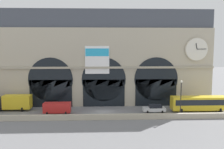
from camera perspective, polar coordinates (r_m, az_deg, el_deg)
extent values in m
plane|color=slate|center=(50.21, -1.80, -8.62)|extent=(200.00, 200.00, 0.00)
cube|color=#B2A891|center=(45.37, -1.72, -9.65)|extent=(90.00, 0.70, 0.98)
cube|color=#B2A891|center=(55.87, -1.92, 1.79)|extent=(47.85, 4.49, 16.98)
cube|color=#424751|center=(56.26, -1.97, 12.53)|extent=(47.85, 3.89, 4.02)
cube|color=black|center=(55.43, -13.77, -4.21)|extent=(9.03, 0.20, 5.92)
cylinder|color=black|center=(54.95, -13.85, -1.17)|extent=(9.51, 0.20, 9.51)
cube|color=black|center=(54.36, -1.87, -4.23)|extent=(9.03, 0.20, 5.92)
cylinder|color=black|center=(53.88, -1.89, -1.13)|extent=(9.51, 0.20, 9.51)
cube|color=black|center=(55.65, 9.97, -4.07)|extent=(9.03, 0.20, 5.92)
cylinder|color=black|center=(55.18, 10.03, -1.05)|extent=(9.51, 0.20, 9.51)
cylinder|color=#B2A891|center=(57.14, 18.77, 5.49)|extent=(5.18, 0.25, 5.18)
cylinder|color=silver|center=(57.02, 18.82, 5.49)|extent=(4.80, 0.06, 4.80)
cube|color=black|center=(56.92, 18.75, 6.14)|extent=(0.40, 0.04, 1.33)
cube|color=black|center=(57.33, 19.80, 5.48)|extent=(2.04, 0.04, 0.18)
cube|color=white|center=(53.35, -3.41, 3.35)|extent=(5.18, 0.12, 5.96)
cube|color=#26A5D8|center=(53.20, -3.42, 5.08)|extent=(4.97, 0.04, 1.63)
cube|color=#A49A85|center=(53.49, -1.90, 1.60)|extent=(47.85, 0.50, 0.44)
cube|color=gold|center=(54.83, -20.80, -5.84)|extent=(5.50, 2.30, 2.70)
cylinder|color=black|center=(57.38, -24.10, -6.83)|extent=(0.28, 0.84, 0.84)
cylinder|color=black|center=(53.80, -19.81, -7.52)|extent=(0.28, 0.84, 0.84)
cylinder|color=black|center=(55.72, -19.18, -7.01)|extent=(0.28, 0.84, 0.84)
cube|color=red|center=(49.88, -12.41, -7.37)|extent=(5.20, 2.00, 1.86)
cylinder|color=black|center=(49.60, -14.59, -8.62)|extent=(0.28, 0.68, 0.68)
cylinder|color=black|center=(51.30, -14.17, -8.10)|extent=(0.28, 0.68, 0.68)
cylinder|color=black|center=(48.98, -10.50, -8.71)|extent=(0.28, 0.68, 0.68)
cylinder|color=black|center=(50.70, -10.21, -8.18)|extent=(0.28, 0.68, 0.68)
cube|color=white|center=(50.62, 9.58, -7.82)|extent=(4.40, 1.80, 0.70)
cube|color=black|center=(50.52, 9.84, -7.13)|extent=(2.46, 1.62, 0.55)
cylinder|color=black|center=(49.66, 8.11, -8.50)|extent=(0.28, 0.60, 0.60)
cylinder|color=black|center=(51.20, 7.78, -8.03)|extent=(0.28, 0.60, 0.60)
cylinder|color=black|center=(50.27, 11.40, -8.38)|extent=(0.28, 0.60, 0.60)
cylinder|color=black|center=(51.79, 10.97, -7.92)|extent=(0.28, 0.60, 0.60)
cube|color=gold|center=(53.02, 19.20, -6.17)|extent=(11.00, 2.50, 2.60)
cube|color=black|center=(51.80, 19.74, -6.09)|extent=(10.12, 0.04, 1.10)
cylinder|color=black|center=(51.00, 15.55, -8.04)|extent=(0.28, 1.00, 1.00)
cylinder|color=black|center=(53.07, 14.80, -7.44)|extent=(0.28, 1.00, 1.00)
cylinder|color=black|center=(53.86, 23.44, -7.57)|extent=(0.28, 1.00, 1.00)
cylinder|color=black|center=(55.82, 22.43, -7.03)|extent=(0.28, 1.00, 1.00)
cylinder|color=black|center=(47.73, 15.43, -5.66)|extent=(0.16, 0.16, 6.50)
sphere|color=#F2EDCC|center=(47.13, 15.56, -1.58)|extent=(0.44, 0.44, 0.44)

